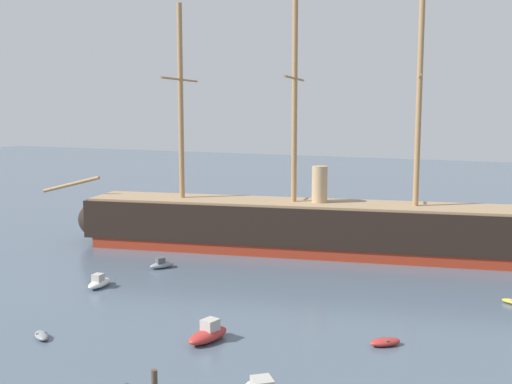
% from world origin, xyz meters
% --- Properties ---
extents(tall_ship, '(65.61, 18.58, 31.79)m').
position_xyz_m(tall_ship, '(-4.50, 49.32, 3.46)').
color(tall_ship, maroon).
rests_on(tall_ship, ground).
extents(dinghy_foreground_left, '(2.40, 2.11, 0.53)m').
position_xyz_m(dinghy_foreground_left, '(-12.21, 12.16, 0.27)').
color(dinghy_foreground_left, gray).
rests_on(dinghy_foreground_left, ground).
extents(motorboat_near_centre, '(2.63, 4.44, 1.75)m').
position_xyz_m(motorboat_near_centre, '(0.39, 17.21, 0.61)').
color(motorboat_near_centre, '#B22D28').
rests_on(motorboat_near_centre, ground).
extents(motorboat_mid_left, '(1.70, 3.59, 1.47)m').
position_xyz_m(motorboat_mid_left, '(-17.19, 25.93, 0.52)').
color(motorboat_mid_left, silver).
rests_on(motorboat_mid_left, ground).
extents(dinghy_mid_right, '(2.69, 2.49, 0.61)m').
position_xyz_m(dinghy_mid_right, '(13.56, 22.02, 0.31)').
color(dinghy_mid_right, '#B22D28').
rests_on(dinghy_mid_right, ground).
extents(motorboat_alongside_bow, '(2.62, 3.23, 1.27)m').
position_xyz_m(motorboat_alongside_bow, '(-15.50, 35.23, 0.44)').
color(motorboat_alongside_bow, gray).
rests_on(motorboat_alongside_bow, ground).
extents(dinghy_alongside_stern, '(2.04, 1.43, 0.44)m').
position_xyz_m(dinghy_alongside_stern, '(22.21, 37.51, 0.22)').
color(dinghy_alongside_stern, gold).
rests_on(dinghy_alongside_stern, ground).
extents(dinghy_distant_centre, '(1.80, 2.90, 0.64)m').
position_xyz_m(dinghy_distant_centre, '(0.60, 66.46, 0.32)').
color(dinghy_distant_centre, '#236670').
rests_on(dinghy_distant_centre, ground).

